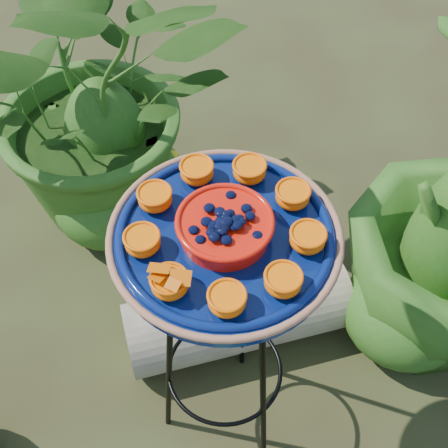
# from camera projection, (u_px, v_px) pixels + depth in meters

# --- Properties ---
(ground_plane) EXTENTS (20.00, 20.00, 0.00)m
(ground_plane) POSITION_uv_depth(u_px,v_px,m) (167.00, 422.00, 1.84)
(ground_plane) COLOR black
(ground_plane) RESTS_ON ground
(tripod_stand) EXTENTS (0.35, 0.35, 0.84)m
(tripod_stand) POSITION_uv_depth(u_px,v_px,m) (225.00, 330.00, 1.45)
(tripod_stand) COLOR black
(tripod_stand) RESTS_ON ground
(feeder_dish) EXTENTS (0.48, 0.48, 0.10)m
(feeder_dish) POSITION_uv_depth(u_px,v_px,m) (225.00, 236.00, 1.16)
(feeder_dish) COLOR #071752
(feeder_dish) RESTS_ON tripod_stand
(driftwood_log) EXTENTS (0.66, 0.63, 0.23)m
(driftwood_log) POSITION_uv_depth(u_px,v_px,m) (238.00, 316.00, 1.92)
(driftwood_log) COLOR tan
(driftwood_log) RESTS_ON ground
(shrub_back_left) EXTENTS (1.20, 1.15, 1.02)m
(shrub_back_left) POSITION_uv_depth(u_px,v_px,m) (97.00, 92.00, 1.97)
(shrub_back_left) COLOR #245416
(shrub_back_left) RESTS_ON ground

